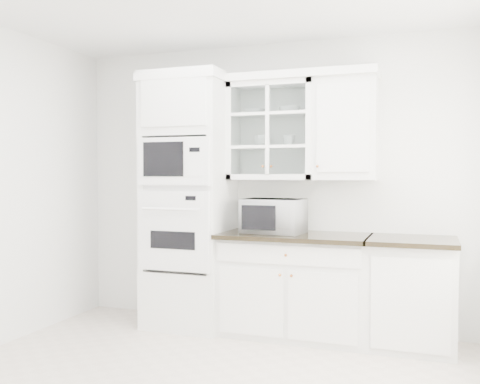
% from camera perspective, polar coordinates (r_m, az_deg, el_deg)
% --- Properties ---
extents(room_shell, '(4.00, 3.50, 2.70)m').
position_cam_1_polar(room_shell, '(3.91, -1.70, 6.71)').
color(room_shell, white).
rests_on(room_shell, ground).
extents(oven_column, '(0.76, 0.68, 2.40)m').
position_cam_1_polar(oven_column, '(5.11, -5.48, -0.90)').
color(oven_column, white).
rests_on(oven_column, ground).
extents(base_cabinet_run, '(1.32, 0.67, 0.92)m').
position_cam_1_polar(base_cabinet_run, '(4.89, 5.86, -9.75)').
color(base_cabinet_run, white).
rests_on(base_cabinet_run, ground).
extents(extra_base_cabinet, '(0.72, 0.67, 0.92)m').
position_cam_1_polar(extra_base_cabinet, '(4.76, 17.83, -10.17)').
color(extra_base_cabinet, white).
rests_on(extra_base_cabinet, ground).
extents(upper_cabinet_glass, '(0.80, 0.33, 0.90)m').
position_cam_1_polar(upper_cabinet_glass, '(5.00, 3.50, 6.50)').
color(upper_cabinet_glass, white).
rests_on(upper_cabinet_glass, room_shell).
extents(upper_cabinet_solid, '(0.55, 0.33, 0.90)m').
position_cam_1_polar(upper_cabinet_solid, '(4.85, 11.22, 6.60)').
color(upper_cabinet_solid, white).
rests_on(upper_cabinet_solid, room_shell).
extents(crown_molding, '(2.14, 0.38, 0.07)m').
position_cam_1_polar(crown_molding, '(5.07, 2.26, 11.97)').
color(crown_molding, white).
rests_on(crown_molding, room_shell).
extents(countertop_microwave, '(0.57, 0.49, 0.31)m').
position_cam_1_polar(countertop_microwave, '(4.84, 3.68, -2.55)').
color(countertop_microwave, white).
rests_on(countertop_microwave, base_cabinet_run).
extents(bowl_a, '(0.20, 0.20, 0.05)m').
position_cam_1_polar(bowl_a, '(5.06, 1.57, 8.54)').
color(bowl_a, white).
rests_on(bowl_a, upper_cabinet_glass).
extents(bowl_b, '(0.21, 0.21, 0.06)m').
position_cam_1_polar(bowl_b, '(4.99, 5.28, 8.70)').
color(bowl_b, white).
rests_on(bowl_b, upper_cabinet_glass).
extents(cup_a, '(0.14, 0.14, 0.10)m').
position_cam_1_polar(cup_a, '(5.04, 2.26, 5.46)').
color(cup_a, white).
rests_on(cup_a, upper_cabinet_glass).
extents(cup_b, '(0.11, 0.11, 0.10)m').
position_cam_1_polar(cup_b, '(4.96, 5.26, 5.49)').
color(cup_b, white).
rests_on(cup_b, upper_cabinet_glass).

